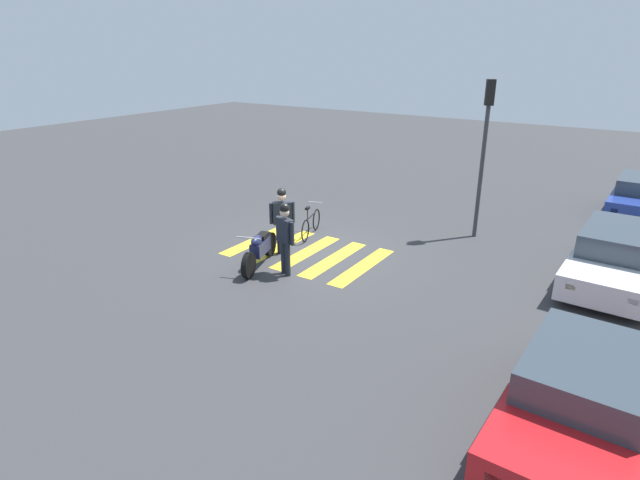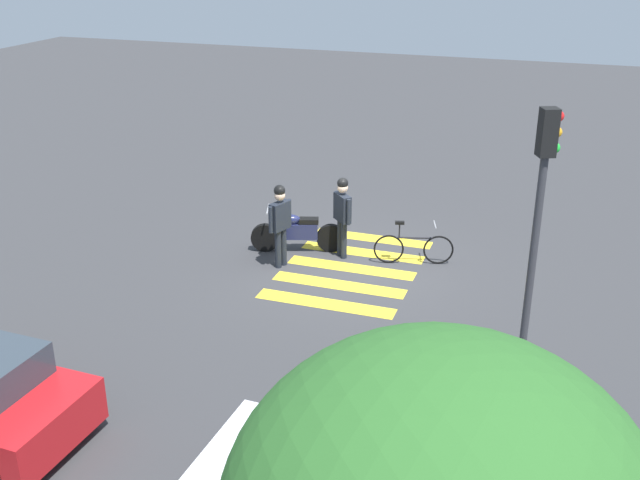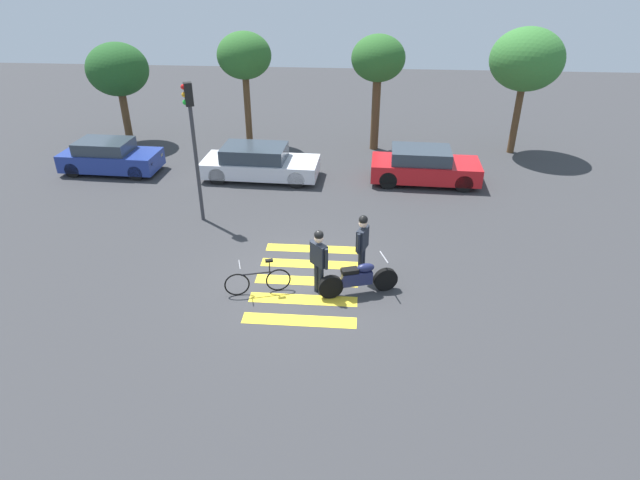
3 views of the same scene
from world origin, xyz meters
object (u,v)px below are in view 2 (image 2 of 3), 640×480
police_motorcycle (298,232)px  officer_by_motorcycle (280,219)px  leaning_bicycle (413,248)px  officer_on_foot (342,211)px  traffic_light_pole (539,210)px

police_motorcycle → officer_by_motorcycle: officer_by_motorcycle is taller
leaning_bicycle → officer_on_foot: bearing=5.3°
officer_by_motorcycle → police_motorcycle: bearing=-94.7°
police_motorcycle → leaning_bicycle: 2.66m
officer_on_foot → traffic_light_pole: (-4.31, 4.04, 1.95)m
police_motorcycle → officer_by_motorcycle: bearing=85.3°
leaning_bicycle → police_motorcycle: bearing=3.9°
leaning_bicycle → traffic_light_pole: size_ratio=0.37×
police_motorcycle → traffic_light_pole: (-5.35, 4.01, 2.59)m
officer_on_foot → traffic_light_pole: size_ratio=0.41×
police_motorcycle → officer_on_foot: size_ratio=1.12×
police_motorcycle → officer_on_foot: officer_on_foot is taller
leaning_bicycle → traffic_light_pole: traffic_light_pole is taller
officer_on_foot → traffic_light_pole: bearing=136.8°
police_motorcycle → officer_on_foot: (-1.04, -0.03, 0.64)m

